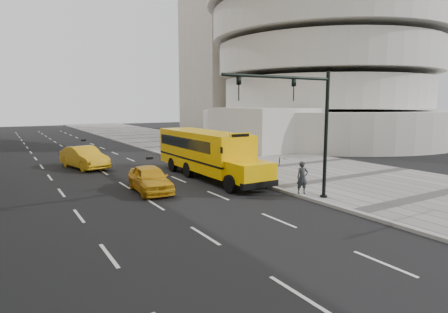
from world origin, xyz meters
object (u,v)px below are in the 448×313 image
taxi_near (150,179)px  traffic_signal (305,120)px  taxi_far (84,158)px  pedestrian (302,178)px  school_bus (205,150)px

taxi_near → traffic_signal: 8.96m
taxi_far → pedestrian: 16.98m
school_bus → taxi_far: 9.80m
taxi_near → taxi_far: (-1.54, 9.82, 0.09)m
pedestrian → school_bus: bearing=120.6°
pedestrian → traffic_signal: (-0.96, -1.09, 3.08)m
taxi_far → pedestrian: size_ratio=2.90×
taxi_near → pedestrian: pedestrian is taller
taxi_near → pedestrian: (6.40, -5.18, 0.28)m
school_bus → taxi_near: size_ratio=2.69×
school_bus → taxi_near: school_bus is taller
school_bus → traffic_signal: (0.69, -8.65, 2.33)m
taxi_far → taxi_near: bearing=-95.1°
taxi_far → school_bus: bearing=-63.8°
taxi_far → traffic_signal: bearing=-80.6°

